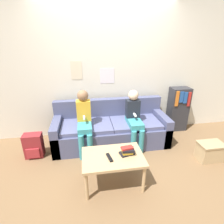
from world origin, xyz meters
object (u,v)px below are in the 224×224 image
(storage_box, at_px, (210,151))
(backpack, at_px, (34,146))
(coffee_table, at_px, (113,159))
(person_left, at_px, (84,119))
(couch, at_px, (111,129))
(tv_remote, at_px, (109,157))
(person_right, at_px, (134,117))
(bookshelf, at_px, (178,109))

(storage_box, distance_m, backpack, 2.93)
(coffee_table, distance_m, person_left, 0.96)
(couch, bearing_deg, person_left, -159.78)
(tv_remote, bearing_deg, coffee_table, 25.32)
(coffee_table, relative_size, person_left, 0.74)
(backpack, bearing_deg, coffee_table, -33.18)
(person_right, height_order, storage_box, person_right)
(tv_remote, bearing_deg, bookshelf, 27.67)
(coffee_table, xyz_separation_m, tv_remote, (-0.05, -0.04, 0.07))
(backpack, bearing_deg, tv_remote, -35.65)
(person_left, xyz_separation_m, bookshelf, (1.99, 0.48, -0.14))
(storage_box, bearing_deg, bookshelf, 91.39)
(bookshelf, relative_size, backpack, 2.23)
(person_left, distance_m, storage_box, 2.16)
(person_right, height_order, backpack, person_right)
(couch, xyz_separation_m, tv_remote, (-0.19, -1.08, 0.19))
(person_left, distance_m, tv_remote, 0.97)
(backpack, bearing_deg, storage_box, -10.77)
(person_left, relative_size, tv_remote, 6.20)
(tv_remote, relative_size, backpack, 0.41)
(person_left, relative_size, storage_box, 2.69)
(person_left, bearing_deg, couch, 20.22)
(coffee_table, height_order, tv_remote, tv_remote)
(coffee_table, relative_size, storage_box, 2.01)
(couch, distance_m, person_left, 0.62)
(tv_remote, distance_m, backpack, 1.46)
(person_right, bearing_deg, person_left, 179.63)
(tv_remote, relative_size, bookshelf, 0.19)
(person_right, relative_size, tv_remote, 5.98)
(couch, distance_m, tv_remote, 1.12)
(couch, bearing_deg, coffee_table, -97.28)
(storage_box, bearing_deg, person_left, 162.97)
(couch, bearing_deg, tv_remote, -99.73)
(person_left, bearing_deg, person_right, -0.37)
(couch, relative_size, person_right, 2.01)
(coffee_table, xyz_separation_m, person_right, (0.52, 0.86, 0.20))
(person_left, distance_m, bookshelf, 2.05)
(bookshelf, bearing_deg, person_left, -166.50)
(couch, distance_m, backpack, 1.38)
(person_right, bearing_deg, storage_box, -28.24)
(person_right, height_order, tv_remote, person_right)
(tv_remote, height_order, backpack, tv_remote)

